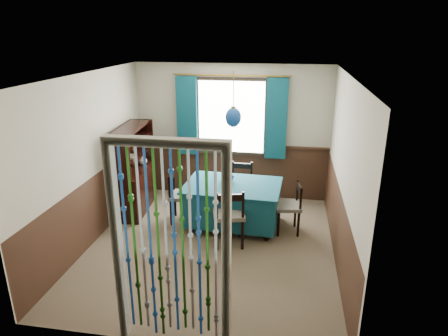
% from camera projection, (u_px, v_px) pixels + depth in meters
% --- Properties ---
extents(floor, '(4.00, 4.00, 0.00)m').
position_uv_depth(floor, '(211.00, 246.00, 5.97)').
color(floor, brown).
rests_on(floor, ground).
extents(ceiling, '(4.00, 4.00, 0.00)m').
position_uv_depth(ceiling, '(209.00, 76.00, 5.15)').
color(ceiling, silver).
rests_on(ceiling, ground).
extents(wall_back, '(3.60, 0.00, 3.60)m').
position_uv_depth(wall_back, '(232.00, 132.00, 7.42)').
color(wall_back, '#BAB098').
rests_on(wall_back, ground).
extents(wall_front, '(3.60, 0.00, 3.60)m').
position_uv_depth(wall_front, '(168.00, 237.00, 3.70)').
color(wall_front, '#BAB098').
rests_on(wall_front, ground).
extents(wall_left, '(0.00, 4.00, 4.00)m').
position_uv_depth(wall_left, '(90.00, 160.00, 5.84)').
color(wall_left, '#BAB098').
rests_on(wall_left, ground).
extents(wall_right, '(0.00, 4.00, 4.00)m').
position_uv_depth(wall_right, '(344.00, 174.00, 5.28)').
color(wall_right, '#BAB098').
rests_on(wall_right, ground).
extents(wainscot_back, '(3.60, 0.00, 3.60)m').
position_uv_depth(wainscot_back, '(231.00, 170.00, 7.65)').
color(wainscot_back, '#362014').
rests_on(wainscot_back, ground).
extents(wainscot_front, '(3.60, 0.00, 3.60)m').
position_uv_depth(wainscot_front, '(172.00, 303.00, 3.96)').
color(wainscot_front, '#362014').
rests_on(wainscot_front, ground).
extents(wainscot_left, '(0.00, 4.00, 4.00)m').
position_uv_depth(wainscot_left, '(96.00, 207.00, 6.08)').
color(wainscot_left, '#362014').
rests_on(wainscot_left, ground).
extents(wainscot_right, '(0.00, 4.00, 4.00)m').
position_uv_depth(wainscot_right, '(337.00, 225.00, 5.53)').
color(wainscot_right, '#362014').
rests_on(wainscot_right, ground).
extents(window, '(1.32, 0.12, 1.42)m').
position_uv_depth(window, '(231.00, 117.00, 7.27)').
color(window, black).
rests_on(window, wall_back).
extents(doorway, '(1.16, 0.12, 2.18)m').
position_uv_depth(doorway, '(171.00, 252.00, 3.82)').
color(doorway, silver).
rests_on(doorway, ground).
extents(dining_table, '(1.56, 1.12, 0.73)m').
position_uv_depth(dining_table, '(233.00, 202.00, 6.45)').
color(dining_table, '#0E3E4C').
rests_on(dining_table, floor).
extents(chair_near, '(0.55, 0.53, 0.92)m').
position_uv_depth(chair_near, '(229.00, 215.00, 5.85)').
color(chair_near, black).
rests_on(chair_near, floor).
extents(chair_far, '(0.42, 0.40, 0.84)m').
position_uv_depth(chair_far, '(241.00, 185.00, 7.08)').
color(chair_far, black).
rests_on(chair_far, floor).
extents(chair_left, '(0.44, 0.45, 0.85)m').
position_uv_depth(chair_left, '(180.00, 196.00, 6.62)').
color(chair_left, black).
rests_on(chair_left, floor).
extents(chair_right, '(0.45, 0.46, 0.82)m').
position_uv_depth(chair_right, '(290.00, 206.00, 6.26)').
color(chair_right, black).
rests_on(chair_right, floor).
extents(sideboard, '(0.49, 1.20, 1.53)m').
position_uv_depth(sideboard, '(134.00, 181.00, 6.99)').
color(sideboard, black).
rests_on(sideboard, floor).
extents(pendant_lamp, '(0.24, 0.24, 0.83)m').
position_uv_depth(pendant_lamp, '(233.00, 117.00, 5.99)').
color(pendant_lamp, olive).
rests_on(pendant_lamp, ceiling).
extents(vase_table, '(0.21, 0.21, 0.20)m').
position_uv_depth(vase_table, '(228.00, 176.00, 6.44)').
color(vase_table, navy).
rests_on(vase_table, dining_table).
extents(bowl_shelf, '(0.27, 0.27, 0.06)m').
position_uv_depth(bowl_shelf, '(129.00, 157.00, 6.56)').
color(bowl_shelf, beige).
rests_on(bowl_shelf, sideboard).
extents(vase_sideboard, '(0.21, 0.21, 0.18)m').
position_uv_depth(vase_sideboard, '(143.00, 159.00, 7.16)').
color(vase_sideboard, beige).
rests_on(vase_sideboard, sideboard).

